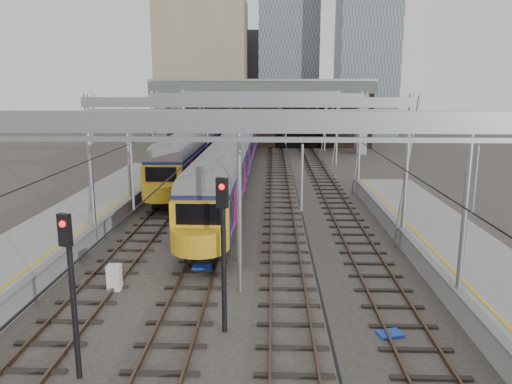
{
  "coord_description": "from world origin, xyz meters",
  "views": [
    {
      "loc": [
        1.3,
        -17.47,
        8.41
      ],
      "look_at": [
        0.39,
        10.7,
        2.4
      ],
      "focal_mm": 35.0,
      "sensor_mm": 36.0,
      "label": 1
    }
  ],
  "objects_px": {
    "signal_near_left": "(71,277)",
    "signal_near_centre": "(223,238)",
    "train_second": "(208,139)",
    "relay_cabinet": "(114,277)",
    "train_main": "(242,142)"
  },
  "relations": [
    {
      "from": "signal_near_left",
      "to": "signal_near_centre",
      "type": "relative_size",
      "value": 0.91
    },
    {
      "from": "signal_near_left",
      "to": "relay_cabinet",
      "type": "distance_m",
      "value": 7.06
    },
    {
      "from": "train_main",
      "to": "train_second",
      "type": "relative_size",
      "value": 1.34
    },
    {
      "from": "relay_cabinet",
      "to": "signal_near_left",
      "type": "bearing_deg",
      "value": -80.86
    },
    {
      "from": "train_second",
      "to": "relay_cabinet",
      "type": "bearing_deg",
      "value": -88.87
    },
    {
      "from": "signal_near_left",
      "to": "signal_near_centre",
      "type": "bearing_deg",
      "value": 53.63
    },
    {
      "from": "signal_near_centre",
      "to": "relay_cabinet",
      "type": "bearing_deg",
      "value": 169.22
    },
    {
      "from": "signal_near_centre",
      "to": "relay_cabinet",
      "type": "relative_size",
      "value": 5.0
    },
    {
      "from": "train_second",
      "to": "train_main",
      "type": "bearing_deg",
      "value": -28.26
    },
    {
      "from": "relay_cabinet",
      "to": "signal_near_centre",
      "type": "bearing_deg",
      "value": -34.63
    },
    {
      "from": "signal_near_left",
      "to": "train_main",
      "type": "bearing_deg",
      "value": 103.92
    },
    {
      "from": "train_second",
      "to": "relay_cabinet",
      "type": "xyz_separation_m",
      "value": [
        0.72,
        -36.73,
        -1.93
      ]
    },
    {
      "from": "signal_near_left",
      "to": "signal_near_centre",
      "type": "xyz_separation_m",
      "value": [
        4.01,
        2.96,
        0.25
      ]
    },
    {
      "from": "train_main",
      "to": "train_second",
      "type": "distance_m",
      "value": 4.54
    },
    {
      "from": "train_main",
      "to": "signal_near_left",
      "type": "xyz_separation_m",
      "value": [
        -2.33,
        -41.07,
        0.67
      ]
    }
  ]
}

